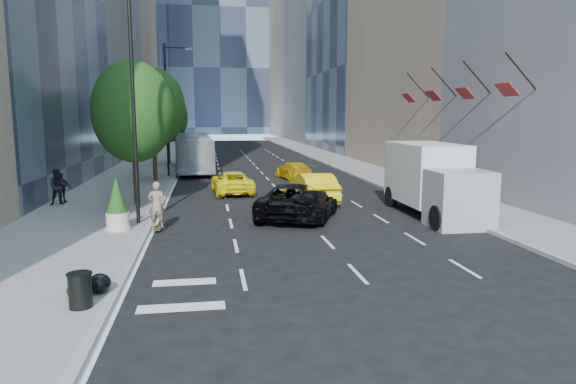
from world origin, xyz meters
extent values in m
plane|color=black|center=(0.00, 0.00, 0.00)|extent=(160.00, 160.00, 0.00)
cube|color=slate|center=(-9.00, 30.00, 0.07)|extent=(6.00, 120.00, 0.15)
cube|color=slate|center=(10.00, 30.00, 0.07)|extent=(4.00, 120.00, 0.15)
cube|color=#7F6C58|center=(22.00, 98.00, 25.00)|extent=(20.00, 24.00, 50.00)
cylinder|color=black|center=(-6.50, 4.00, 5.15)|extent=(0.16, 0.16, 10.00)
cylinder|color=black|center=(-6.50, 22.00, 5.15)|extent=(0.16, 0.16, 10.00)
cylinder|color=black|center=(-5.60, 22.00, 9.85)|extent=(1.80, 0.12, 0.12)
cube|color=#99998C|center=(-4.70, 22.00, 9.75)|extent=(0.50, 0.22, 0.15)
cylinder|color=black|center=(-7.20, 9.00, 1.72)|extent=(0.30, 0.30, 3.15)
ellipsoid|color=black|center=(-7.20, 9.00, 4.98)|extent=(4.20, 4.20, 5.25)
cylinder|color=black|center=(-7.20, 19.00, 1.84)|extent=(0.30, 0.30, 3.38)
ellipsoid|color=black|center=(-7.20, 19.00, 5.32)|extent=(4.50, 4.50, 5.62)
cylinder|color=black|center=(-7.20, 32.00, 1.61)|extent=(0.30, 0.30, 2.93)
ellipsoid|color=black|center=(-7.20, 32.00, 4.63)|extent=(3.90, 3.90, 4.88)
cylinder|color=black|center=(-6.40, 40.00, 2.75)|extent=(0.14, 0.14, 5.20)
imported|color=black|center=(-6.40, 40.00, 4.35)|extent=(2.48, 0.53, 1.00)
cylinder|color=black|center=(11.15, 4.00, 6.85)|extent=(1.75, 0.08, 1.75)
cube|color=maroon|center=(10.50, 4.00, 6.00)|extent=(0.64, 1.30, 0.64)
cylinder|color=black|center=(11.15, 8.00, 6.85)|extent=(1.75, 0.08, 1.75)
cube|color=maroon|center=(10.50, 8.00, 6.00)|extent=(0.64, 1.30, 0.64)
cylinder|color=black|center=(11.15, 12.00, 6.85)|extent=(1.75, 0.08, 1.75)
cube|color=maroon|center=(10.50, 12.00, 6.00)|extent=(0.64, 1.30, 0.64)
cylinder|color=black|center=(11.15, 16.00, 6.85)|extent=(1.75, 0.08, 1.75)
cube|color=maroon|center=(10.50, 16.00, 6.00)|extent=(0.64, 1.30, 0.64)
imported|color=#816D51|center=(-5.60, 3.00, 0.97)|extent=(0.71, 0.47, 1.95)
imported|color=black|center=(0.50, 5.00, 0.82)|extent=(4.56, 6.44, 1.63)
imported|color=black|center=(1.20, 4.36, 0.70)|extent=(3.71, 5.23, 1.41)
imported|color=#D9C60B|center=(0.50, 6.52, 0.65)|extent=(2.06, 3.98, 1.30)
imported|color=#DDBE0B|center=(2.31, 9.00, 0.83)|extent=(1.98, 5.10, 1.65)
imported|color=#FFEB0D|center=(-2.00, 13.00, 0.69)|extent=(2.63, 5.11, 1.38)
imported|color=#D09B0A|center=(2.95, 19.60, 0.65)|extent=(2.60, 4.71, 1.29)
imported|color=#BBBDC1|center=(-4.70, 25.82, 1.65)|extent=(3.59, 11.99, 3.29)
cube|color=silver|center=(7.22, 5.29, 1.98)|extent=(2.64, 4.96, 2.89)
cube|color=gray|center=(7.17, 1.64, 1.23)|extent=(2.49, 2.18, 2.46)
cylinder|color=black|center=(6.04, 1.23, 0.54)|extent=(0.39, 1.08, 1.07)
cylinder|color=black|center=(8.29, 1.20, 0.54)|extent=(0.39, 1.08, 1.07)
cylinder|color=black|center=(6.12, 7.01, 0.54)|extent=(0.39, 1.08, 1.07)
cylinder|color=black|center=(8.37, 6.98, 0.54)|extent=(0.39, 1.08, 1.07)
imported|color=black|center=(-11.20, 9.37, 1.10)|extent=(1.07, 0.92, 1.90)
imported|color=black|center=(-11.20, 10.03, 0.95)|extent=(0.99, 0.53, 1.60)
cylinder|color=black|center=(-6.60, -6.00, 0.57)|extent=(0.56, 0.56, 0.83)
cylinder|color=beige|center=(-7.15, 2.72, 0.52)|extent=(0.91, 0.91, 0.73)
cone|color=black|center=(-7.15, 2.72, 1.61)|extent=(0.82, 0.82, 1.46)
ellipsoid|color=black|center=(-6.37, -4.96, 0.40)|extent=(0.60, 0.66, 0.51)
ellipsoid|color=black|center=(-6.83, -5.33, 0.37)|extent=(0.52, 0.58, 0.45)
camera|label=1|loc=(-3.45, -18.63, 4.81)|focal=32.00mm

